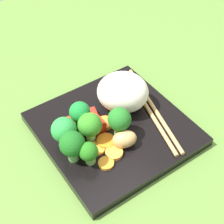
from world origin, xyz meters
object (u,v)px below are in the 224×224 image
rice_mound (123,92)px  broccoli_floret_4 (119,121)px  carrot_slice_1 (106,163)px  chopstick_pair (151,108)px  square_plate (114,129)px

rice_mound → broccoli_floret_4: size_ratio=1.54×
rice_mound → carrot_slice_1: bearing=39.8°
broccoli_floret_4 → chopstick_pair: size_ratio=0.27×
rice_mound → square_plate: bearing=33.6°
square_plate → carrot_slice_1: (5.86, 5.59, 1.07)cm
carrot_slice_1 → chopstick_pair: 14.18cm
carrot_slice_1 → chopstick_pair: (-13.44, -4.52, 0.11)cm
broccoli_floret_4 → rice_mound: bearing=-133.6°
broccoli_floret_4 → carrot_slice_1: broccoli_floret_4 is taller
broccoli_floret_4 → chopstick_pair: broccoli_floret_4 is taller
carrot_slice_1 → chopstick_pair: size_ratio=0.12×
square_plate → carrot_slice_1: size_ratio=9.61×
square_plate → carrot_slice_1: 8.17cm
rice_mound → broccoli_floret_4: rice_mound is taller
square_plate → chopstick_pair: 7.75cm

